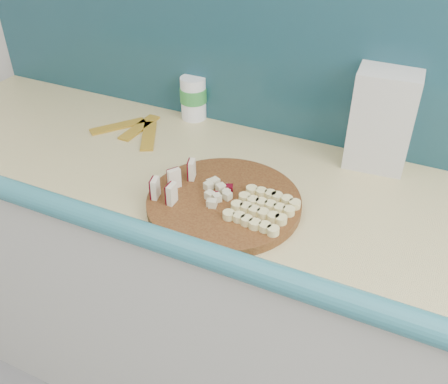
% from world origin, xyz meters
% --- Properties ---
extents(kitchen_counter, '(2.20, 0.63, 0.91)m').
position_xyz_m(kitchen_counter, '(0.10, 1.50, 0.46)').
color(kitchen_counter, silver).
rests_on(kitchen_counter, ground).
extents(backsplash, '(2.20, 0.02, 0.50)m').
position_xyz_m(backsplash, '(0.10, 1.79, 1.16)').
color(backsplash, teal).
rests_on(backsplash, kitchen_counter).
extents(cutting_board, '(0.40, 0.40, 0.02)m').
position_xyz_m(cutting_board, '(0.07, 1.37, 0.92)').
color(cutting_board, '#3F1D0D').
rests_on(cutting_board, kitchen_counter).
extents(apple_wedges, '(0.07, 0.15, 0.05)m').
position_xyz_m(apple_wedges, '(-0.06, 1.35, 0.96)').
color(apple_wedges, beige).
rests_on(apple_wedges, cutting_board).
extents(apple_chunks, '(0.05, 0.06, 0.02)m').
position_xyz_m(apple_chunks, '(0.05, 1.38, 0.94)').
color(apple_chunks, beige).
rests_on(apple_chunks, cutting_board).
extents(banana_slices, '(0.15, 0.15, 0.02)m').
position_xyz_m(banana_slices, '(0.17, 1.37, 0.94)').
color(banana_slices, '#F1E593').
rests_on(banana_slices, cutting_board).
extents(flour_bag, '(0.16, 0.12, 0.27)m').
position_xyz_m(flour_bag, '(0.36, 1.73, 1.04)').
color(flour_bag, silver).
rests_on(flour_bag, kitchen_counter).
extents(canister, '(0.08, 0.08, 0.14)m').
position_xyz_m(canister, '(-0.22, 1.76, 0.98)').
color(canister, white).
rests_on(canister, kitchen_counter).
extents(banana_peel, '(0.24, 0.20, 0.01)m').
position_xyz_m(banana_peel, '(-0.34, 1.60, 0.91)').
color(banana_peel, gold).
rests_on(banana_peel, kitchen_counter).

